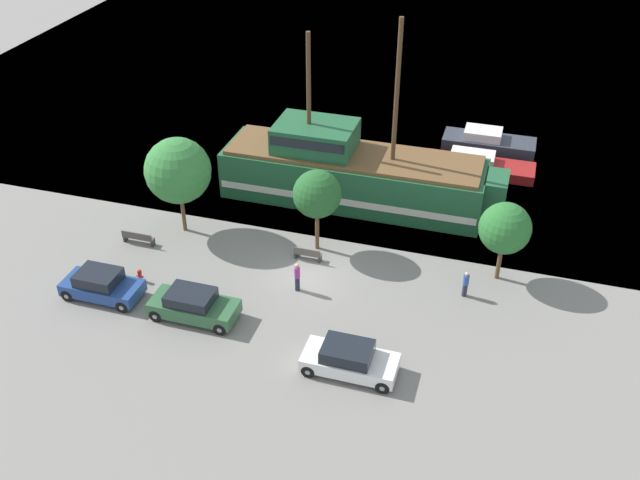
% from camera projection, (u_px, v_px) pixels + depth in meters
% --- Properties ---
extents(ground_plane, '(160.00, 160.00, 0.00)m').
position_uv_depth(ground_plane, '(307.00, 276.00, 40.13)').
color(ground_plane, gray).
extents(water_surface, '(80.00, 80.00, 0.00)m').
position_uv_depth(water_surface, '(434.00, 35.00, 75.01)').
color(water_surface, '#33566B').
rests_on(water_surface, ground).
extents(pirate_ship, '(18.19, 4.64, 12.26)m').
position_uv_depth(pirate_ship, '(351.00, 173.00, 46.07)').
color(pirate_ship, '#1E5633').
rests_on(pirate_ship, water_surface).
extents(moored_boat_dockside, '(7.58, 2.36, 1.36)m').
position_uv_depth(moored_boat_dockside, '(478.00, 165.00, 50.04)').
color(moored_boat_dockside, maroon).
rests_on(moored_boat_dockside, water_surface).
extents(moored_boat_outer, '(6.67, 2.40, 1.73)m').
position_uv_depth(moored_boat_outer, '(488.00, 143.00, 52.47)').
color(moored_boat_outer, '#2D333D').
rests_on(moored_boat_outer, water_surface).
extents(parked_car_curb_front, '(4.27, 1.99, 1.59)m').
position_uv_depth(parked_car_curb_front, '(101.00, 285.00, 38.21)').
color(parked_car_curb_front, navy).
rests_on(parked_car_curb_front, ground_plane).
extents(parked_car_curb_mid, '(4.51, 2.01, 1.56)m').
position_uv_depth(parked_car_curb_mid, '(349.00, 359.00, 33.50)').
color(parked_car_curb_mid, white).
rests_on(parked_car_curb_mid, ground_plane).
extents(parked_car_curb_rear, '(4.57, 1.99, 1.59)m').
position_uv_depth(parked_car_curb_rear, '(193.00, 305.00, 36.78)').
color(parked_car_curb_rear, '#2D5B38').
rests_on(parked_car_curb_rear, ground_plane).
extents(fire_hydrant, '(0.42, 0.25, 0.76)m').
position_uv_depth(fire_hydrant, '(140.00, 275.00, 39.55)').
color(fire_hydrant, red).
rests_on(fire_hydrant, ground_plane).
extents(bench_promenade_east, '(1.57, 0.45, 0.85)m').
position_uv_depth(bench_promenade_east, '(308.00, 254.00, 41.19)').
color(bench_promenade_east, '#4C4742').
rests_on(bench_promenade_east, ground_plane).
extents(bench_promenade_west, '(1.97, 0.45, 0.85)m').
position_uv_depth(bench_promenade_west, '(138.00, 238.00, 42.57)').
color(bench_promenade_west, '#4C4742').
rests_on(bench_promenade_west, ground_plane).
extents(pedestrian_walking_near, '(0.32, 0.32, 1.57)m').
position_uv_depth(pedestrian_walking_near, '(466.00, 284.00, 38.26)').
color(pedestrian_walking_near, '#232838').
rests_on(pedestrian_walking_near, ground_plane).
extents(pedestrian_walking_far, '(0.32, 0.32, 1.75)m').
position_uv_depth(pedestrian_walking_far, '(297.00, 277.00, 38.61)').
color(pedestrian_walking_far, '#232838').
rests_on(pedestrian_walking_far, ground_plane).
extents(tree_row_east, '(3.93, 3.93, 6.12)m').
position_uv_depth(tree_row_east, '(178.00, 171.00, 41.77)').
color(tree_row_east, brown).
rests_on(tree_row_east, ground_plane).
extents(tree_row_mideast, '(2.79, 2.79, 5.12)m').
position_uv_depth(tree_row_mideast, '(317.00, 194.00, 40.37)').
color(tree_row_mideast, brown).
rests_on(tree_row_mideast, ground_plane).
extents(tree_row_midwest, '(2.83, 2.83, 4.73)m').
position_uv_depth(tree_row_midwest, '(505.00, 228.00, 38.18)').
color(tree_row_midwest, brown).
rests_on(tree_row_midwest, ground_plane).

